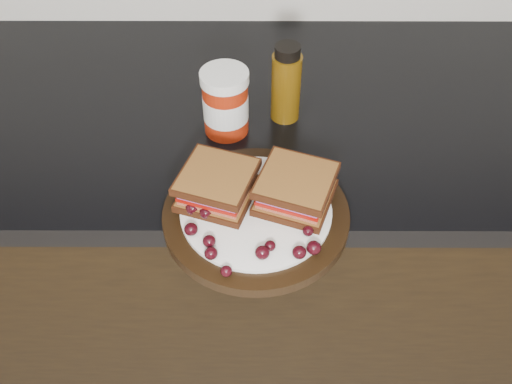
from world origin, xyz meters
TOP-DOWN VIEW (x-y plane):
  - base_cabinets at (0.00, 1.70)m, footprint 3.96×0.58m
  - countertop at (0.00, 1.70)m, footprint 3.98×0.60m
  - plate at (-0.05, 1.42)m, footprint 0.28×0.28m
  - sandwich_left at (-0.10, 1.45)m, footprint 0.13×0.13m
  - sandwich_right at (0.01, 1.44)m, footprint 0.14×0.14m
  - grape_0 at (-0.14, 1.38)m, footprint 0.02×0.02m
  - grape_1 at (-0.11, 1.35)m, footprint 0.02×0.02m
  - grape_2 at (-0.11, 1.33)m, footprint 0.02×0.02m
  - grape_3 at (-0.09, 1.30)m, footprint 0.02×0.02m
  - grape_4 at (-0.04, 1.33)m, footprint 0.02×0.02m
  - grape_5 at (-0.03, 1.35)m, footprint 0.02×0.02m
  - grape_6 at (0.01, 1.33)m, footprint 0.02×0.02m
  - grape_7 at (0.03, 1.34)m, footprint 0.02×0.02m
  - grape_8 at (0.03, 1.37)m, footprint 0.02×0.02m
  - grape_9 at (0.01, 1.41)m, footprint 0.02×0.02m
  - grape_10 at (0.03, 1.43)m, footprint 0.02×0.02m
  - grape_11 at (0.01, 1.46)m, footprint 0.02×0.02m
  - grape_12 at (0.00, 1.46)m, footprint 0.02×0.02m
  - grape_13 at (-0.11, 1.46)m, footprint 0.02×0.02m
  - grape_14 at (-0.13, 1.44)m, footprint 0.02×0.02m
  - grape_15 at (-0.12, 1.41)m, footprint 0.02×0.02m
  - grape_16 at (-0.10, 1.47)m, footprint 0.02×0.02m
  - grape_17 at (-0.11, 1.44)m, footprint 0.02×0.02m
  - grape_18 at (-0.14, 1.42)m, footprint 0.02×0.02m
  - condiment_jar at (-0.10, 1.63)m, footprint 0.11×0.11m
  - oil_bottle at (0.00, 1.67)m, footprint 0.06×0.06m

SIDE VIEW (x-z plane):
  - base_cabinets at x=0.00m, z-range 0.00..0.86m
  - countertop at x=0.00m, z-range 0.86..0.90m
  - plate at x=-0.05m, z-range 0.90..0.92m
  - grape_14 at x=-0.13m, z-range 0.92..0.94m
  - grape_11 at x=0.01m, z-range 0.92..0.94m
  - grape_8 at x=0.03m, z-range 0.92..0.94m
  - grape_5 at x=-0.03m, z-range 0.92..0.94m
  - grape_3 at x=-0.09m, z-range 0.92..0.94m
  - grape_10 at x=0.03m, z-range 0.92..0.94m
  - grape_9 at x=0.01m, z-range 0.92..0.94m
  - grape_1 at x=-0.11m, z-range 0.92..0.94m
  - grape_2 at x=-0.11m, z-range 0.92..0.94m
  - grape_17 at x=-0.11m, z-range 0.92..0.94m
  - grape_16 at x=-0.10m, z-range 0.92..0.94m
  - grape_0 at x=-0.14m, z-range 0.92..0.94m
  - grape_6 at x=0.01m, z-range 0.92..0.94m
  - grape_13 at x=-0.11m, z-range 0.92..0.94m
  - grape_12 at x=0.00m, z-range 0.92..0.94m
  - grape_15 at x=-0.12m, z-range 0.92..0.94m
  - grape_4 at x=-0.04m, z-range 0.92..0.94m
  - grape_7 at x=0.03m, z-range 0.92..0.94m
  - grape_18 at x=-0.14m, z-range 0.92..0.94m
  - sandwich_left at x=-0.10m, z-range 0.92..0.97m
  - sandwich_right at x=0.01m, z-range 0.92..0.97m
  - condiment_jar at x=-0.10m, z-range 0.90..1.02m
  - oil_bottle at x=0.00m, z-range 0.90..1.04m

